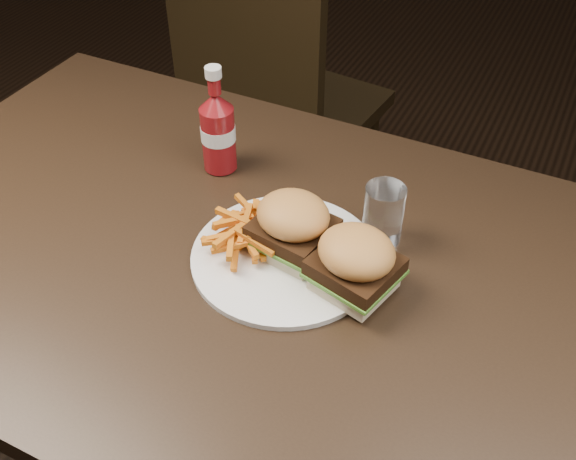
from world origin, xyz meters
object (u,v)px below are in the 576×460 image
at_px(plate, 285,257).
at_px(tumbler, 383,214).
at_px(dining_table, 219,253).
at_px(ketchup_bottle, 219,139).
at_px(chair_far, 289,110).

relative_size(plate, tumbler, 2.97).
xyz_separation_m(dining_table, tumbler, (0.22, 0.11, 0.08)).
bearing_deg(plate, ketchup_bottle, 142.42).
bearing_deg(ketchup_bottle, chair_far, 106.73).
bearing_deg(plate, chair_far, 115.91).
height_order(ketchup_bottle, tumbler, ketchup_bottle).
bearing_deg(tumbler, chair_far, 125.11).
distance_m(dining_table, tumbler, 0.26).
height_order(chair_far, ketchup_bottle, ketchup_bottle).
bearing_deg(tumbler, dining_table, -152.67).
bearing_deg(plate, tumbler, 41.36).
distance_m(chair_far, plate, 0.99).
height_order(dining_table, plate, plate).
xyz_separation_m(dining_table, chair_far, (-0.30, 0.86, -0.30)).
bearing_deg(tumbler, ketchup_bottle, 169.84).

